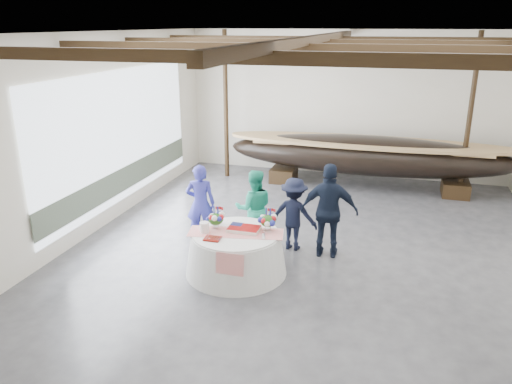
# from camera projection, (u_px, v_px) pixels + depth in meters

# --- Properties ---
(floor) EXTENTS (10.00, 12.00, 0.01)m
(floor) POSITION_uv_depth(u_px,v_px,m) (308.00, 249.00, 10.86)
(floor) COLOR #3D3D42
(floor) RESTS_ON ground
(wall_back) EXTENTS (10.00, 0.02, 4.50)m
(wall_back) POSITION_uv_depth(u_px,v_px,m) (345.00, 104.00, 15.59)
(wall_back) COLOR silver
(wall_back) RESTS_ON ground
(wall_front) EXTENTS (10.00, 0.02, 4.50)m
(wall_front) POSITION_uv_depth(u_px,v_px,m) (199.00, 295.00, 4.68)
(wall_front) COLOR silver
(wall_front) RESTS_ON ground
(wall_left) EXTENTS (0.02, 12.00, 4.50)m
(wall_left) POSITION_uv_depth(u_px,v_px,m) (96.00, 134.00, 11.45)
(wall_left) COLOR silver
(wall_left) RESTS_ON ground
(ceiling) EXTENTS (10.00, 12.00, 0.01)m
(ceiling) POSITION_uv_depth(u_px,v_px,m) (316.00, 32.00, 9.41)
(ceiling) COLOR white
(ceiling) RESTS_ON wall_back
(pavilion_structure) EXTENTS (9.80, 11.76, 4.50)m
(pavilion_structure) POSITION_uv_depth(u_px,v_px,m) (321.00, 57.00, 10.31)
(pavilion_structure) COLOR black
(pavilion_structure) RESTS_ON ground
(open_bay) EXTENTS (0.03, 7.00, 3.20)m
(open_bay) POSITION_uv_depth(u_px,v_px,m) (122.00, 143.00, 12.48)
(open_bay) COLOR silver
(open_bay) RESTS_ON ground
(longboat_display) EXTENTS (8.36, 1.67, 1.57)m
(longboat_display) POSITION_uv_depth(u_px,v_px,m) (368.00, 155.00, 14.59)
(longboat_display) COLOR black
(longboat_display) RESTS_ON ground
(banquet_table) EXTENTS (1.98, 1.98, 0.85)m
(banquet_table) POSITION_uv_depth(u_px,v_px,m) (236.00, 253.00, 9.72)
(banquet_table) COLOR silver
(banquet_table) RESTS_ON ground
(tabletop_items) EXTENTS (1.90, 0.98, 0.40)m
(tabletop_items) POSITION_uv_depth(u_px,v_px,m) (238.00, 223.00, 9.66)
(tabletop_items) COLOR red
(tabletop_items) RESTS_ON banquet_table
(guest_woman_blue) EXTENTS (0.73, 0.57, 1.77)m
(guest_woman_blue) POSITION_uv_depth(u_px,v_px,m) (201.00, 203.00, 11.01)
(guest_woman_blue) COLOR navy
(guest_woman_blue) RESTS_ON ground
(guest_woman_teal) EXTENTS (1.01, 0.90, 1.72)m
(guest_woman_teal) POSITION_uv_depth(u_px,v_px,m) (254.00, 208.00, 10.81)
(guest_woman_teal) COLOR #1D9978
(guest_woman_teal) RESTS_ON ground
(guest_man_left) EXTENTS (1.10, 0.72, 1.60)m
(guest_man_left) POSITION_uv_depth(u_px,v_px,m) (294.00, 214.00, 10.65)
(guest_man_left) COLOR black
(guest_man_left) RESTS_ON ground
(guest_man_right) EXTENTS (1.21, 0.57, 2.01)m
(guest_man_right) POSITION_uv_depth(u_px,v_px,m) (329.00, 211.00, 10.24)
(guest_man_right) COLOR black
(guest_man_right) RESTS_ON ground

